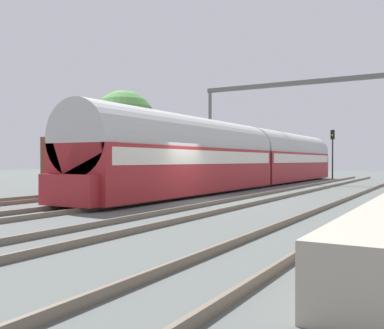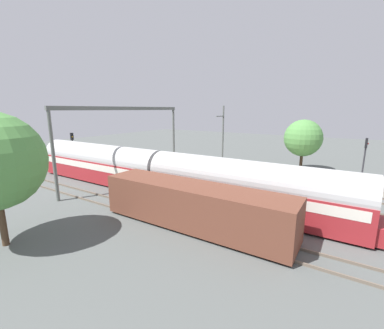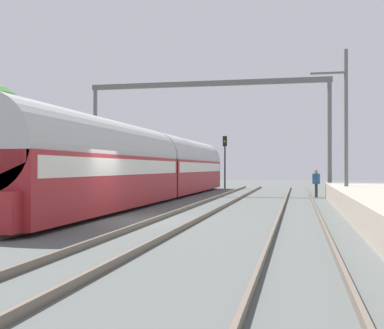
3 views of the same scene
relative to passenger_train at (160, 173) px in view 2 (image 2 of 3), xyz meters
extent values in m
plane|color=#535755|center=(2.07, -10.97, -1.97)|extent=(120.00, 120.00, 0.00)
cube|color=#6A5D4F|center=(-4.86, -10.97, -1.89)|extent=(0.08, 60.00, 0.16)
cube|color=#6A5D4F|center=(-3.43, -10.97, -1.89)|extent=(0.08, 60.00, 0.16)
cube|color=#6A5D4F|center=(-0.72, -10.97, -1.89)|extent=(0.08, 60.00, 0.16)
cube|color=#6A5D4F|center=(0.72, -10.97, -1.89)|extent=(0.08, 60.00, 0.16)
cube|color=#6A5D4F|center=(3.43, -10.97, -1.89)|extent=(0.08, 60.00, 0.16)
cube|color=#6A5D4F|center=(4.86, -10.97, -1.89)|extent=(0.08, 60.00, 0.16)
cube|color=#6A5D4F|center=(7.57, -10.97, -1.89)|extent=(0.08, 60.00, 0.16)
cube|color=#6A5D4F|center=(9.00, -10.97, -1.89)|extent=(0.08, 60.00, 0.16)
cube|color=#A39989|center=(12.10, -8.97, -1.52)|extent=(4.40, 28.00, 0.90)
cube|color=maroon|center=(0.00, -8.13, -0.71)|extent=(2.90, 16.00, 2.20)
cube|color=silver|center=(0.00, -8.13, -0.08)|extent=(2.93, 15.36, 0.64)
cylinder|color=#B6B6B6|center=(0.00, -8.13, 0.59)|extent=(2.84, 16.00, 2.84)
cube|color=maroon|center=(0.00, 8.22, -0.71)|extent=(2.90, 16.00, 2.20)
cube|color=silver|center=(0.00, 8.22, -0.08)|extent=(2.93, 15.36, 0.64)
cylinder|color=#B6B6B6|center=(0.00, 8.22, 0.59)|extent=(2.84, 16.00, 2.84)
cube|color=maroon|center=(0.00, -16.38, -1.26)|extent=(2.40, 0.50, 1.10)
cube|color=brown|center=(-4.14, -6.22, -0.46)|extent=(2.80, 13.00, 2.70)
cube|color=black|center=(-4.14, -6.22, -1.76)|extent=(2.52, 11.96, 0.10)
cylinder|color=#3A3A3A|center=(9.36, 4.21, -1.55)|extent=(0.25, 0.25, 0.85)
cube|color=#285684|center=(9.36, 4.21, -0.80)|extent=(0.47, 0.42, 0.64)
sphere|color=tan|center=(9.36, 4.21, -0.36)|extent=(0.24, 0.24, 0.24)
cylinder|color=#2D2D33|center=(11.09, -15.45, 0.08)|extent=(0.14, 0.14, 4.10)
cube|color=black|center=(11.09, -15.45, 2.58)|extent=(0.36, 0.20, 0.90)
sphere|color=red|center=(11.09, -15.57, 2.52)|extent=(0.16, 0.16, 0.16)
cylinder|color=#2D2D33|center=(1.92, 15.96, -0.09)|extent=(0.14, 0.14, 3.76)
cube|color=black|center=(1.92, 15.96, 2.24)|extent=(0.36, 0.20, 0.90)
sphere|color=yellow|center=(1.92, 15.84, 2.20)|extent=(0.16, 0.16, 0.16)
cylinder|color=#5D625D|center=(-6.14, 6.06, 1.78)|extent=(0.28, 0.28, 7.50)
cylinder|color=#5D625D|center=(10.29, 6.06, 1.78)|extent=(0.28, 0.28, 7.50)
cube|color=#5D625D|center=(2.07, 6.06, 5.71)|extent=(16.83, 0.24, 0.36)
cylinder|color=#5D625D|center=(10.69, -1.03, 2.03)|extent=(0.20, 0.20, 8.00)
cube|color=#5D625D|center=(9.79, -1.03, 4.83)|extent=(1.80, 0.10, 0.10)
cylinder|color=#4C3826|center=(-11.89, 1.57, -0.52)|extent=(0.36, 0.36, 2.90)
cylinder|color=#4C3826|center=(16.44, -9.11, -0.74)|extent=(0.36, 0.36, 2.46)
sphere|color=#528F45|center=(16.44, -9.11, 2.17)|extent=(4.49, 4.49, 4.49)
camera|label=1|loc=(11.26, -27.51, -0.24)|focal=41.51mm
camera|label=2|loc=(-17.50, -14.64, 5.63)|focal=24.15mm
camera|label=3|loc=(8.25, -28.01, -0.11)|focal=46.93mm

